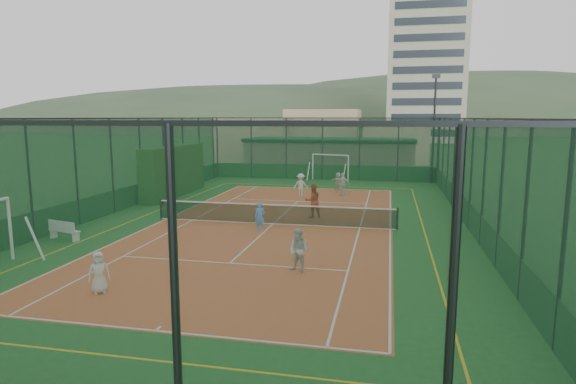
% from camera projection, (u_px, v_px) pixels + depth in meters
% --- Properties ---
extents(ground, '(300.00, 300.00, 0.00)m').
position_uv_depth(ground, '(273.00, 224.00, 22.98)').
color(ground, '#1B501B').
rests_on(ground, ground).
extents(court_slab, '(11.17, 23.97, 0.01)m').
position_uv_depth(court_slab, '(273.00, 224.00, 22.98)').
color(court_slab, '#AF3D27').
rests_on(court_slab, ground).
extents(tennis_net, '(11.67, 0.12, 1.06)m').
position_uv_depth(tennis_net, '(273.00, 213.00, 22.90)').
color(tennis_net, black).
rests_on(tennis_net, ground).
extents(perimeter_fence, '(18.12, 34.12, 5.00)m').
position_uv_depth(perimeter_fence, '(273.00, 172.00, 22.60)').
color(perimeter_fence, black).
rests_on(perimeter_fence, ground).
extents(floodlight_ne, '(0.60, 0.26, 8.25)m').
position_uv_depth(floodlight_ne, '(434.00, 129.00, 36.64)').
color(floodlight_ne, black).
rests_on(floodlight_ne, ground).
extents(clubhouse, '(15.20, 7.20, 3.15)m').
position_uv_depth(clubhouse, '(330.00, 156.00, 44.01)').
color(clubhouse, tan).
rests_on(clubhouse, ground).
extents(apartment_tower, '(15.00, 12.00, 30.00)m').
position_uv_depth(apartment_tower, '(426.00, 68.00, 97.50)').
color(apartment_tower, beige).
rests_on(apartment_tower, ground).
extents(distant_hills, '(200.00, 60.00, 24.00)m').
position_uv_depth(distant_hills, '(374.00, 132.00, 168.00)').
color(distant_hills, '#384C33').
rests_on(distant_hills, ground).
extents(hedge_left, '(1.11, 7.37, 3.23)m').
position_uv_depth(hedge_left, '(174.00, 171.00, 31.14)').
color(hedge_left, black).
rests_on(hedge_left, ground).
extents(white_bench, '(1.58, 0.79, 0.86)m').
position_uv_depth(white_bench, '(64.00, 230.00, 19.97)').
color(white_bench, white).
rests_on(white_bench, ground).
extents(futsal_goal_far, '(3.34, 1.81, 2.07)m').
position_uv_depth(futsal_goal_far, '(330.00, 168.00, 38.65)').
color(futsal_goal_far, white).
rests_on(futsal_goal_far, ground).
extents(child_near_left, '(0.71, 0.68, 1.23)m').
position_uv_depth(child_near_left, '(99.00, 272.00, 13.88)').
color(child_near_left, white).
rests_on(child_near_left, court_slab).
extents(child_near_mid, '(0.50, 0.35, 1.31)m').
position_uv_depth(child_near_mid, '(260.00, 217.00, 21.42)').
color(child_near_mid, '#518AE6').
rests_on(child_near_mid, court_slab).
extents(child_near_right, '(0.86, 0.78, 1.45)m').
position_uv_depth(child_near_right, '(299.00, 250.00, 15.76)').
color(child_near_right, silver).
rests_on(child_near_right, court_slab).
extents(child_far_left, '(0.97, 0.57, 1.49)m').
position_uv_depth(child_far_left, '(301.00, 185.00, 30.83)').
color(child_far_left, silver).
rests_on(child_far_left, court_slab).
extents(child_far_right, '(0.89, 0.38, 1.51)m').
position_uv_depth(child_far_right, '(343.00, 184.00, 31.01)').
color(child_far_right, silver).
rests_on(child_far_right, court_slab).
extents(child_far_back, '(1.21, 0.66, 1.25)m').
position_uv_depth(child_far_back, '(338.00, 181.00, 33.52)').
color(child_far_back, silver).
rests_on(child_far_back, court_slab).
extents(coach, '(1.04, 0.97, 1.71)m').
position_uv_depth(coach, '(313.00, 201.00, 24.40)').
color(coach, '#AE2112').
rests_on(coach, court_slab).
extents(tennis_balls, '(5.70, 0.69, 0.07)m').
position_uv_depth(tennis_balls, '(299.00, 217.00, 24.31)').
color(tennis_balls, '#CCE033').
rests_on(tennis_balls, court_slab).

